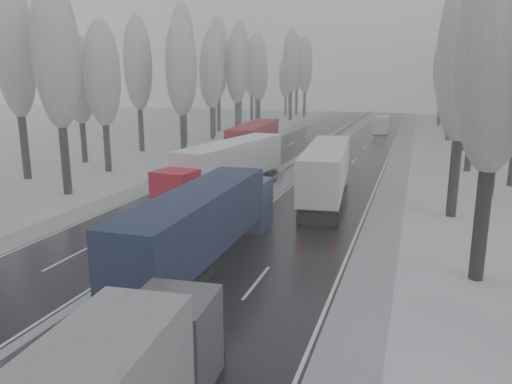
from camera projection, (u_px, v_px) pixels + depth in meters
The scene contains 51 objects.
carriageway_right at pixel (325, 197), 39.99m from camera, with size 7.50×200.00×0.03m, color black.
carriageway_left at pixel (205, 188), 43.14m from camera, with size 7.50×200.00×0.03m, color black.
median_slush at pixel (263, 192), 41.56m from camera, with size 3.00×200.00×0.04m, color #A9ACB2.
shoulder_right at pixel (389, 201), 38.50m from camera, with size 2.40×200.00×0.04m, color #A9ACB2.
shoulder_left at pixel (154, 184), 44.62m from camera, with size 2.40×200.00×0.04m, color #A9ACB2.
median_guardrail at pixel (263, 185), 41.42m from camera, with size 0.12×200.00×0.76m.
tree_16 at pixel (500, 46), 21.36m from camera, with size 3.60×3.60×16.53m.
tree_18 at pixel (465, 56), 32.05m from camera, with size 3.60×3.60×16.58m.
tree_20 at pixel (503, 67), 38.69m from camera, with size 3.60×3.60×15.71m.
tree_22 at pixel (477, 68), 48.60m from camera, with size 3.60×3.60×15.86m.
tree_24 at pixel (483, 40), 52.70m from camera, with size 3.60×3.60×20.49m.
tree_26 at pixel (470, 55), 62.54m from camera, with size 3.60×3.60×18.78m.
tree_28 at pixel (455, 54), 72.69m from camera, with size 3.60×3.60×19.62m.
tree_29 at pixel (505, 61), 74.41m from camera, with size 3.60×3.60×18.11m.
tree_30 at pixel (452, 63), 81.91m from camera, with size 3.60×3.60×17.86m.
tree_31 at pixel (489, 61), 83.74m from camera, with size 3.60×3.60×18.58m.
tree_32 at pixel (450, 66), 88.93m from camera, with size 3.60×3.60×17.33m.
tree_33 at pixel (466, 77), 92.13m from camera, with size 3.60×3.60×14.33m.
tree_34 at pixel (443, 66), 95.74m from camera, with size 3.60×3.60×17.63m.
tree_35 at pixel (493, 64), 96.59m from camera, with size 3.60×3.60×18.25m.
tree_36 at pixel (448, 59), 104.10m from camera, with size 3.60×3.60×20.23m.
tree_37 at pixel (481, 71), 106.27m from camera, with size 3.60×3.60×16.37m.
tree_38 at pixel (453, 67), 113.71m from camera, with size 3.60×3.60×17.97m.
tree_39 at pixel (465, 72), 116.83m from camera, with size 3.60×3.60×16.19m.
tree_58 at pixel (56, 54), 38.56m from camera, with size 3.60×3.60×17.21m.
tree_59 at pixel (14, 48), 44.40m from camera, with size 3.60×3.60×18.41m.
tree_60 at pixel (102, 75), 48.61m from camera, with size 3.60×3.60×14.84m.
tree_61 at pixel (79, 80), 54.18m from camera, with size 3.60×3.60×13.95m.
tree_62 at pixel (181, 68), 56.13m from camera, with size 3.60×3.60×16.04m.
tree_63 at pixel (138, 64), 62.09m from camera, with size 3.60×3.60×16.88m.
tree_64 at pixel (182, 72), 65.85m from camera, with size 3.60×3.60×15.42m.
tree_65 at pixel (182, 53), 69.51m from camera, with size 3.60×3.60×19.48m.
tree_66 at pixel (211, 74), 74.77m from camera, with size 3.60×3.60×15.23m.
tree_67 at pixel (213, 66), 78.62m from camera, with size 3.60×3.60×17.09m.
tree_68 at pixel (236, 68), 80.36m from camera, with size 3.60×3.60×16.65m.
tree_69 at pixel (218, 58), 85.13m from camera, with size 3.60×3.60×19.35m.
tree_70 at pixel (257, 67), 89.56m from camera, with size 3.60×3.60×17.09m.
tree_71 at pixel (240, 59), 94.34m from camera, with size 3.60×3.60×19.61m.
tree_72 at pixel (259, 75), 99.29m from camera, with size 3.60×3.60×15.11m.
tree_73 at pixel (252, 68), 103.56m from camera, with size 3.60×3.60×17.22m.
tree_74 at pixel (291, 61), 107.48m from camera, with size 3.60×3.60×19.68m.
tree_75 at pixel (257, 65), 114.08m from camera, with size 3.60×3.60×18.60m.
tree_76 at pixel (305, 65), 116.04m from camera, with size 3.60×3.60×18.55m.
tree_77 at pixel (286, 77), 122.04m from camera, with size 3.60×3.60×14.32m.
tree_78 at pixel (297, 63), 123.05m from camera, with size 3.60×3.60×19.55m.
tree_79 at pixel (290, 70), 127.95m from camera, with size 3.60×3.60×17.07m.
truck_blue_box at pixel (206, 221), 24.61m from camera, with size 2.88×16.37×4.18m.
truck_cream_box at pixel (327, 168), 38.02m from camera, with size 4.28×17.35×4.41m.
box_truck_distant at pixel (381, 124), 84.73m from camera, with size 2.59×7.79×2.89m.
truck_red_white at pixel (226, 166), 39.31m from camera, with size 4.92×16.96×4.31m.
truck_red_red at pixel (252, 142), 52.93m from camera, with size 4.32×17.53×4.46m.
Camera 1 is at (11.92, -8.70, 9.41)m, focal length 35.00 mm.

